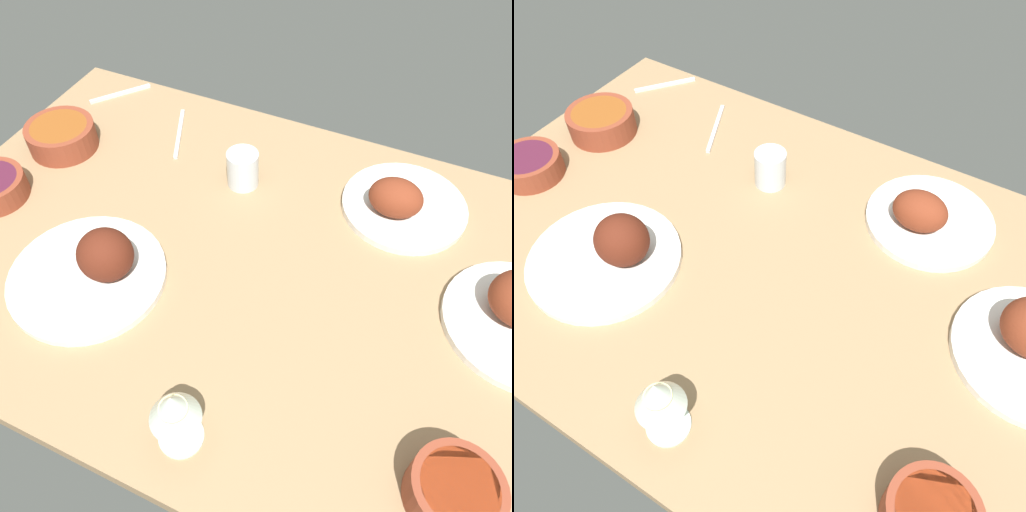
# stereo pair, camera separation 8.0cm
# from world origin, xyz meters

# --- Properties ---
(dining_table) EXTENTS (1.40, 0.90, 0.04)m
(dining_table) POSITION_xyz_m (0.00, 0.00, 0.02)
(dining_table) COLOR #937551
(dining_table) RESTS_ON ground
(plate_center_main) EXTENTS (0.30, 0.30, 0.11)m
(plate_center_main) POSITION_xyz_m (-0.26, -0.16, 0.07)
(plate_center_main) COLOR silver
(plate_center_main) RESTS_ON dining_table
(plate_near_viewer) EXTENTS (0.26, 0.26, 0.09)m
(plate_near_viewer) POSITION_xyz_m (0.22, 0.25, 0.07)
(plate_near_viewer) COLOR silver
(plate_near_viewer) RESTS_ON dining_table
(bowl_onions) EXTENTS (0.14, 0.14, 0.05)m
(bowl_onions) POSITION_xyz_m (-0.59, -0.06, 0.07)
(bowl_onions) COLOR brown
(bowl_onions) RESTS_ON dining_table
(bowl_soup) EXTENTS (0.16, 0.16, 0.06)m
(bowl_soup) POSITION_xyz_m (-0.56, 0.13, 0.07)
(bowl_soup) COLOR brown
(bowl_soup) RESTS_ON dining_table
(wine_glass) EXTENTS (0.08, 0.08, 0.14)m
(wine_glass) POSITION_xyz_m (0.04, -0.36, 0.14)
(wine_glass) COLOR silver
(wine_glass) RESTS_ON dining_table
(water_tumbler) EXTENTS (0.07, 0.07, 0.08)m
(water_tumbler) POSITION_xyz_m (-0.12, 0.19, 0.08)
(water_tumbler) COLOR silver
(water_tumbler) RESTS_ON dining_table
(fork_loose) EXTENTS (0.08, 0.17, 0.01)m
(fork_loose) POSITION_xyz_m (-0.33, 0.28, 0.04)
(fork_loose) COLOR silver
(fork_loose) RESTS_ON dining_table
(spoon_loose) EXTENTS (0.11, 0.14, 0.01)m
(spoon_loose) POSITION_xyz_m (-0.56, 0.37, 0.04)
(spoon_loose) COLOR silver
(spoon_loose) RESTS_ON dining_table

